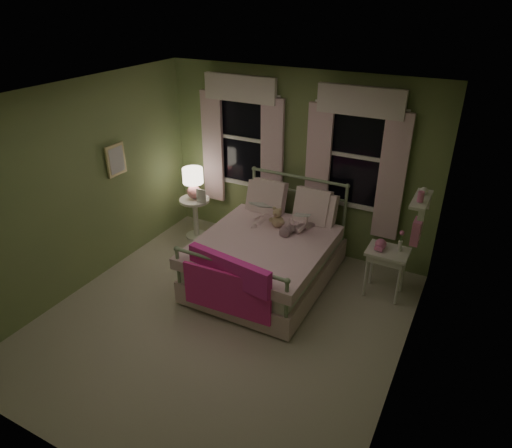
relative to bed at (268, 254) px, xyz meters
The scene contains 18 objects.
room_shell 1.39m from the bed, 94.88° to the right, with size 4.20×4.20×4.20m.
bed is the anchor object (origin of this frame).
pink_throw 1.05m from the bed, 90.00° to the right, with size 1.10×0.25×0.71m.
child_left 0.73m from the bed, 123.60° to the left, with size 0.25×0.17×0.69m, color #F7D1DD.
child_right 0.77m from the bed, 56.40° to the left, with size 0.39×0.30×0.80m, color #F7D1DD.
book_left 0.66m from the bed, 148.52° to the left, with size 0.20×0.27×0.03m, color beige.
book_right 0.63m from the bed, 31.48° to the left, with size 0.20×0.27×0.02m, color beige.
teddy_bear 0.49m from the bed, 90.00° to the left, with size 0.22×0.18×0.30m.
nightstand_left 1.62m from the bed, 160.50° to the left, with size 0.46×0.46×0.65m.
table_lamp 1.72m from the bed, 160.50° to the left, with size 0.31×0.31×0.48m.
book_nightstand 1.53m from the bed, 162.10° to the left, with size 0.16×0.22×0.02m, color beige.
nightstand_right 1.51m from the bed, 14.75° to the left, with size 0.50×0.40×0.64m.
pink_toy 1.44m from the bed, 15.59° to the left, with size 0.14×0.19×0.14m.
bud_vase 1.68m from the bed, 15.37° to the left, with size 0.06×0.06×0.28m.
window_left 1.84m from the bed, 133.48° to the left, with size 1.34×0.13×1.96m.
window_right 1.76m from the bed, 52.44° to the left, with size 1.34×0.13×1.96m.
wall_shelf 2.16m from the bed, 10.59° to the right, with size 0.15×0.50×0.60m.
framed_picture 2.36m from the bed, 167.80° to the right, with size 0.03×0.32×0.42m.
Camera 1 is at (2.34, -3.59, 3.52)m, focal length 32.00 mm.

